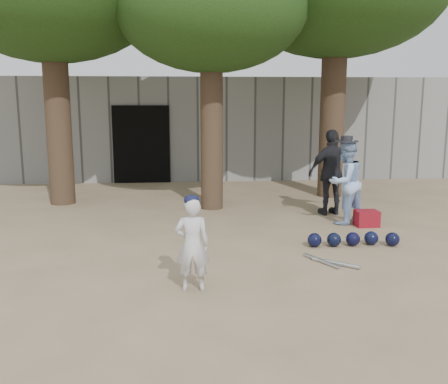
{
  "coord_description": "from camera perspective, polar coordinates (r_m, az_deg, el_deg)",
  "views": [
    {
      "loc": [
        -0.03,
        -6.55,
        2.35
      ],
      "look_at": [
        0.6,
        1.0,
        0.95
      ],
      "focal_mm": 40.0,
      "sensor_mm": 36.0,
      "label": 1
    }
  ],
  "objects": [
    {
      "name": "ground",
      "position": [
        6.96,
        -4.3,
        -9.3
      ],
      "size": [
        70.0,
        70.0,
        0.0
      ],
      "primitive_type": "plane",
      "color": "#937C5E",
      "rests_on": "ground"
    },
    {
      "name": "boy_player",
      "position": [
        6.21,
        -3.66,
        -6.02
      ],
      "size": [
        0.44,
        0.29,
        1.18
      ],
      "primitive_type": "imported",
      "rotation": [
        0.0,
        0.0,
        3.12
      ],
      "color": "silver",
      "rests_on": "ground"
    },
    {
      "name": "spectator_blue",
      "position": [
        9.79,
        13.66,
        1.12
      ],
      "size": [
        0.99,
        0.93,
        1.62
      ],
      "primitive_type": "imported",
      "rotation": [
        0.0,
        0.0,
        3.69
      ],
      "color": "#99BCEC",
      "rests_on": "ground"
    },
    {
      "name": "spectator_dark",
      "position": [
        10.51,
        12.23,
        2.2
      ],
      "size": [
        1.1,
        0.62,
        1.76
      ],
      "primitive_type": "imported",
      "rotation": [
        0.0,
        0.0,
        3.33
      ],
      "color": "black",
      "rests_on": "ground"
    },
    {
      "name": "red_bag",
      "position": [
        9.8,
        16.0,
        -2.92
      ],
      "size": [
        0.43,
        0.33,
        0.3
      ],
      "primitive_type": "cube",
      "rotation": [
        0.0,
        0.0,
        0.03
      ],
      "color": "maroon",
      "rests_on": "ground"
    },
    {
      "name": "back_building",
      "position": [
        16.91,
        -4.69,
        7.57
      ],
      "size": [
        16.0,
        5.24,
        3.0
      ],
      "color": "gray",
      "rests_on": "ground"
    },
    {
      "name": "helmet_row",
      "position": [
        8.43,
        14.54,
        -5.25
      ],
      "size": [
        1.51,
        0.32,
        0.23
      ],
      "color": "black",
      "rests_on": "ground"
    },
    {
      "name": "bat_pile",
      "position": [
        7.49,
        11.85,
        -7.84
      ],
      "size": [
        0.67,
        0.7,
        0.06
      ],
      "color": "#ACACB3",
      "rests_on": "ground"
    }
  ]
}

